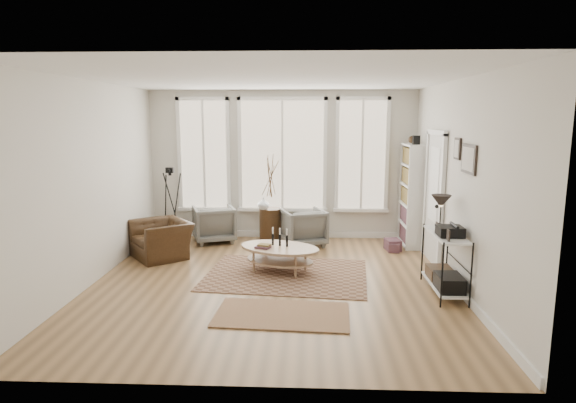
{
  "coord_description": "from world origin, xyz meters",
  "views": [
    {
      "loc": [
        0.51,
        -6.69,
        2.38
      ],
      "look_at": [
        0.2,
        0.6,
        1.1
      ],
      "focal_mm": 30.0,
      "sensor_mm": 36.0,
      "label": 1
    }
  ],
  "objects_px": {
    "low_shelf": "(445,257)",
    "armchair_left": "(214,224)",
    "side_table": "(271,197)",
    "armchair_right": "(303,227)",
    "coffee_table": "(279,252)",
    "accent_chair": "(161,239)",
    "bookcase": "(412,195)"
  },
  "relations": [
    {
      "from": "armchair_right",
      "to": "side_table",
      "type": "xyz_separation_m",
      "value": [
        -0.63,
        0.24,
        0.54
      ]
    },
    {
      "from": "coffee_table",
      "to": "accent_chair",
      "type": "height_order",
      "value": "accent_chair"
    },
    {
      "from": "armchair_left",
      "to": "armchair_right",
      "type": "relative_size",
      "value": 1.01
    },
    {
      "from": "bookcase",
      "to": "side_table",
      "type": "distance_m",
      "value": 2.65
    },
    {
      "from": "accent_chair",
      "to": "armchair_right",
      "type": "bearing_deg",
      "value": 71.22
    },
    {
      "from": "low_shelf",
      "to": "armchair_left",
      "type": "distance_m",
      "value": 4.51
    },
    {
      "from": "coffee_table",
      "to": "armchair_right",
      "type": "relative_size",
      "value": 1.93
    },
    {
      "from": "low_shelf",
      "to": "side_table",
      "type": "height_order",
      "value": "side_table"
    },
    {
      "from": "coffee_table",
      "to": "armchair_right",
      "type": "xyz_separation_m",
      "value": [
        0.36,
        1.59,
        0.03
      ]
    },
    {
      "from": "armchair_left",
      "to": "low_shelf",
      "type": "bearing_deg",
      "value": 124.73
    },
    {
      "from": "coffee_table",
      "to": "armchair_left",
      "type": "distance_m",
      "value": 2.25
    },
    {
      "from": "coffee_table",
      "to": "armchair_left",
      "type": "height_order",
      "value": "armchair_left"
    },
    {
      "from": "accent_chair",
      "to": "bookcase",
      "type": "bearing_deg",
      "value": 63.92
    },
    {
      "from": "bookcase",
      "to": "low_shelf",
      "type": "distance_m",
      "value": 2.56
    },
    {
      "from": "low_shelf",
      "to": "armchair_left",
      "type": "height_order",
      "value": "low_shelf"
    },
    {
      "from": "armchair_right",
      "to": "accent_chair",
      "type": "xyz_separation_m",
      "value": [
        -2.43,
        -0.88,
        -0.03
      ]
    },
    {
      "from": "bookcase",
      "to": "armchair_right",
      "type": "relative_size",
      "value": 2.7
    },
    {
      "from": "side_table",
      "to": "accent_chair",
      "type": "distance_m",
      "value": 2.19
    },
    {
      "from": "armchair_right",
      "to": "armchair_left",
      "type": "bearing_deg",
      "value": -26.14
    },
    {
      "from": "low_shelf",
      "to": "armchair_right",
      "type": "height_order",
      "value": "low_shelf"
    },
    {
      "from": "coffee_table",
      "to": "accent_chair",
      "type": "xyz_separation_m",
      "value": [
        -2.07,
        0.7,
        0.0
      ]
    },
    {
      "from": "armchair_right",
      "to": "accent_chair",
      "type": "height_order",
      "value": "armchair_right"
    },
    {
      "from": "coffee_table",
      "to": "armchair_right",
      "type": "bearing_deg",
      "value": 77.28
    },
    {
      "from": "coffee_table",
      "to": "side_table",
      "type": "relative_size",
      "value": 0.8
    },
    {
      "from": "side_table",
      "to": "armchair_right",
      "type": "bearing_deg",
      "value": -20.76
    },
    {
      "from": "bookcase",
      "to": "coffee_table",
      "type": "relative_size",
      "value": 1.4
    },
    {
      "from": "low_shelf",
      "to": "armchair_left",
      "type": "xyz_separation_m",
      "value": [
        -3.68,
        2.6,
        -0.16
      ]
    },
    {
      "from": "armchair_right",
      "to": "side_table",
      "type": "distance_m",
      "value": 0.86
    },
    {
      "from": "armchair_left",
      "to": "accent_chair",
      "type": "xyz_separation_m",
      "value": [
        -0.7,
        -1.08,
        -0.04
      ]
    },
    {
      "from": "side_table",
      "to": "low_shelf",
      "type": "bearing_deg",
      "value": -45.61
    },
    {
      "from": "bookcase",
      "to": "side_table",
      "type": "xyz_separation_m",
      "value": [
        -2.64,
        0.12,
        -0.07
      ]
    },
    {
      "from": "low_shelf",
      "to": "coffee_table",
      "type": "relative_size",
      "value": 0.89
    }
  ]
}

